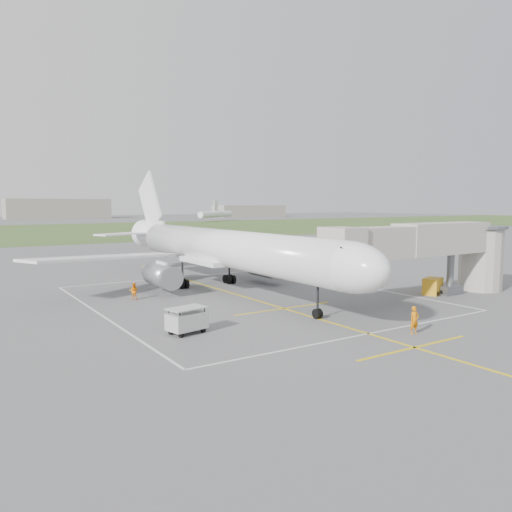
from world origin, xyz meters
TOP-DOWN VIEW (x-y plane):
  - ground at (0.00, 0.00)m, footprint 700.00×700.00m
  - grass_strip at (0.00, 130.00)m, footprint 700.00×120.00m
  - apron_markings at (0.00, -5.82)m, footprint 28.20×60.00m
  - airliner at (-0.00, 0.75)m, footprint 38.93×46.75m
  - jet_bridge at (15.72, -13.50)m, footprint 23.40×5.00m
  - gpu_unit at (16.51, -12.62)m, footprint 2.57×2.16m
  - baggage_cart at (-10.60, -13.05)m, footprint 2.94×2.12m
  - ramp_worker_nose at (2.66, -21.76)m, footprint 0.77×0.57m
  - ramp_worker_wing at (-9.51, 1.07)m, footprint 0.98×0.92m
  - distant_aircraft at (10.42, 176.79)m, footprint 198.07×46.81m

SIDE VIEW (x-z plane):
  - ground at x=0.00m, z-range 0.00..0.00m
  - apron_markings at x=0.00m, z-range 0.00..0.01m
  - grass_strip at x=0.00m, z-range 0.00..0.02m
  - ramp_worker_wing at x=-9.51m, z-range 0.00..1.61m
  - gpu_unit at x=16.51m, z-range -0.01..1.65m
  - baggage_cart at x=-10.60m, z-range 0.02..1.87m
  - ramp_worker_nose at x=2.66m, z-range 0.00..1.95m
  - distant_aircraft at x=10.42m, z-range -0.84..8.01m
  - airliner at x=0.00m, z-range -2.37..11.15m
  - jet_bridge at x=15.72m, z-range 1.14..8.34m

